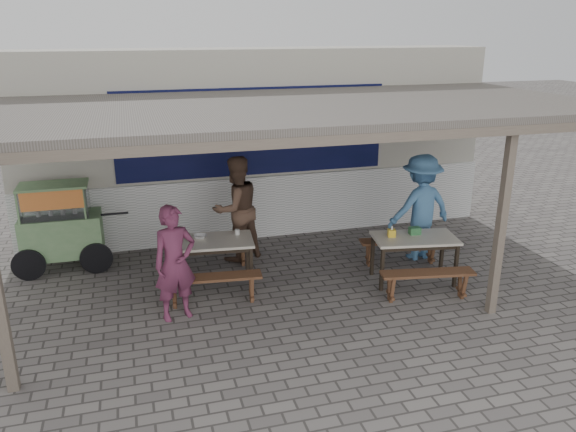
# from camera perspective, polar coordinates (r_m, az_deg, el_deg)

# --- Properties ---
(ground) EXTENTS (60.00, 60.00, 0.00)m
(ground) POSITION_cam_1_polar(r_m,az_deg,el_deg) (8.36, 2.71, -8.96)
(ground) COLOR slate
(ground) RESTS_ON ground
(back_wall) EXTENTS (9.00, 1.28, 3.50)m
(back_wall) POSITION_cam_1_polar(r_m,az_deg,el_deg) (11.06, -3.10, 7.42)
(back_wall) COLOR #B8B1A5
(back_wall) RESTS_ON ground
(warung_roof) EXTENTS (9.00, 4.21, 2.81)m
(warung_roof) POSITION_cam_1_polar(r_m,az_deg,el_deg) (8.35, 1.11, 10.69)
(warung_roof) COLOR #5E5751
(warung_roof) RESTS_ON ground
(table_left) EXTENTS (1.39, 0.88, 0.75)m
(table_left) POSITION_cam_1_polar(r_m,az_deg,el_deg) (8.77, -7.92, -2.92)
(table_left) COLOR beige
(table_left) RESTS_ON ground
(bench_left_street) EXTENTS (1.44, 0.43, 0.45)m
(bench_left_street) POSITION_cam_1_polar(r_m,az_deg,el_deg) (8.28, -7.63, -6.79)
(bench_left_street) COLOR brown
(bench_left_street) RESTS_ON ground
(bench_left_wall) EXTENTS (1.44, 0.43, 0.45)m
(bench_left_wall) POSITION_cam_1_polar(r_m,az_deg,el_deg) (9.53, -8.00, -3.31)
(bench_left_wall) COLOR brown
(bench_left_wall) RESTS_ON ground
(table_right) EXTENTS (1.39, 0.92, 0.75)m
(table_right) POSITION_cam_1_polar(r_m,az_deg,el_deg) (9.04, 12.74, -2.56)
(table_right) COLOR beige
(table_right) RESTS_ON ground
(bench_right_street) EXTENTS (1.42, 0.51, 0.45)m
(bench_right_street) POSITION_cam_1_polar(r_m,az_deg,el_deg) (8.59, 13.97, -6.23)
(bench_right_street) COLOR brown
(bench_right_street) RESTS_ON ground
(bench_right_wall) EXTENTS (1.42, 0.51, 0.45)m
(bench_right_wall) POSITION_cam_1_polar(r_m,az_deg,el_deg) (9.75, 11.38, -3.00)
(bench_right_wall) COLOR brown
(bench_right_wall) RESTS_ON ground
(vendor_cart) EXTENTS (1.86, 0.72, 1.47)m
(vendor_cart) POSITION_cam_1_polar(r_m,az_deg,el_deg) (9.96, -22.16, -0.73)
(vendor_cart) COLOR #789E69
(vendor_cart) RESTS_ON ground
(patron_street_side) EXTENTS (0.68, 0.53, 1.64)m
(patron_street_side) POSITION_cam_1_polar(r_m,az_deg,el_deg) (7.82, -11.41, -4.72)
(patron_street_side) COLOR #662946
(patron_street_side) RESTS_ON ground
(patron_wall_side) EXTENTS (1.09, 0.98, 1.83)m
(patron_wall_side) POSITION_cam_1_polar(r_m,az_deg,el_deg) (9.65, -5.28, 0.75)
(patron_wall_side) COLOR brown
(patron_wall_side) RESTS_ON ground
(patron_right_table) EXTENTS (1.27, 0.83, 1.85)m
(patron_right_table) POSITION_cam_1_polar(r_m,az_deg,el_deg) (9.92, 13.29, 0.87)
(patron_right_table) COLOR #4D81B5
(patron_right_table) RESTS_ON ground
(tissue_box) EXTENTS (0.14, 0.14, 0.11)m
(tissue_box) POSITION_cam_1_polar(r_m,az_deg,el_deg) (8.94, 10.48, -1.71)
(tissue_box) COLOR gold
(tissue_box) RESTS_ON table_right
(donation_box) EXTENTS (0.18, 0.13, 0.12)m
(donation_box) POSITION_cam_1_polar(r_m,az_deg,el_deg) (9.11, 12.75, -1.47)
(donation_box) COLOR #2F6B3B
(donation_box) RESTS_ON table_right
(condiment_jar) EXTENTS (0.08, 0.08, 0.08)m
(condiment_jar) POSITION_cam_1_polar(r_m,az_deg,el_deg) (8.91, -5.18, -1.63)
(condiment_jar) COLOR beige
(condiment_jar) RESTS_ON table_left
(condiment_bowl) EXTENTS (0.24, 0.24, 0.05)m
(condiment_bowl) POSITION_cam_1_polar(r_m,az_deg,el_deg) (8.84, -8.91, -2.08)
(condiment_bowl) COLOR white
(condiment_bowl) RESTS_ON table_left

